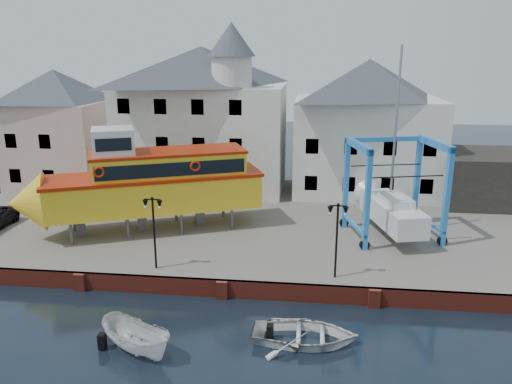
# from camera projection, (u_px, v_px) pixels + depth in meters

# --- Properties ---
(ground) EXTENTS (140.00, 140.00, 0.00)m
(ground) POSITION_uv_depth(u_px,v_px,m) (222.00, 298.00, 26.87)
(ground) COLOR black
(ground) RESTS_ON ground
(hardstanding) EXTENTS (44.00, 22.00, 1.00)m
(hardstanding) POSITION_uv_depth(u_px,v_px,m) (249.00, 222.00, 37.24)
(hardstanding) COLOR #615B53
(hardstanding) RESTS_ON ground
(quay_wall) EXTENTS (44.00, 0.47, 1.00)m
(quay_wall) POSITION_uv_depth(u_px,v_px,m) (223.00, 289.00, 26.83)
(quay_wall) COLOR maroon
(quay_wall) RESTS_ON ground
(building_pink) EXTENTS (8.00, 7.00, 10.30)m
(building_pink) POSITION_uv_depth(u_px,v_px,m) (59.00, 129.00, 44.42)
(building_pink) COLOR tan
(building_pink) RESTS_ON hardstanding
(building_white_main) EXTENTS (14.00, 8.30, 14.00)m
(building_white_main) POSITION_uv_depth(u_px,v_px,m) (204.00, 117.00, 42.99)
(building_white_main) COLOR beige
(building_white_main) RESTS_ON hardstanding
(building_white_right) EXTENTS (12.00, 8.00, 11.20)m
(building_white_right) POSITION_uv_depth(u_px,v_px,m) (366.00, 127.00, 42.20)
(building_white_right) COLOR beige
(building_white_right) RESTS_ON hardstanding
(shed_dark) EXTENTS (8.00, 7.00, 4.00)m
(shed_dark) POSITION_uv_depth(u_px,v_px,m) (492.00, 177.00, 40.15)
(shed_dark) COLOR black
(shed_dark) RESTS_ON hardstanding
(lamp_post_left) EXTENTS (1.12, 0.32, 4.20)m
(lamp_post_left) POSITION_uv_depth(u_px,v_px,m) (153.00, 215.00, 27.33)
(lamp_post_left) COLOR black
(lamp_post_left) RESTS_ON hardstanding
(lamp_post_right) EXTENTS (1.12, 0.32, 4.20)m
(lamp_post_right) POSITION_uv_depth(u_px,v_px,m) (337.00, 222.00, 26.20)
(lamp_post_right) COLOR black
(lamp_post_right) RESTS_ON hardstanding
(tour_boat) EXTENTS (16.45, 9.91, 7.07)m
(tour_boat) POSITION_uv_depth(u_px,v_px,m) (140.00, 183.00, 33.20)
(tour_boat) COLOR #59595E
(tour_boat) RESTS_ON hardstanding
(travel_lift) EXTENTS (6.62, 8.34, 12.21)m
(travel_lift) POSITION_uv_depth(u_px,v_px,m) (388.00, 203.00, 33.23)
(travel_lift) COLOR #2178C4
(travel_lift) RESTS_ON hardstanding
(motorboat_a) EXTENTS (4.28, 3.37, 1.57)m
(motorboat_a) POSITION_uv_depth(u_px,v_px,m) (138.00, 351.00, 22.08)
(motorboat_a) COLOR silver
(motorboat_a) RESTS_ON ground
(motorboat_b) EXTENTS (4.82, 3.45, 1.00)m
(motorboat_b) POSITION_uv_depth(u_px,v_px,m) (305.00, 342.00, 22.82)
(motorboat_b) COLOR silver
(motorboat_b) RESTS_ON ground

